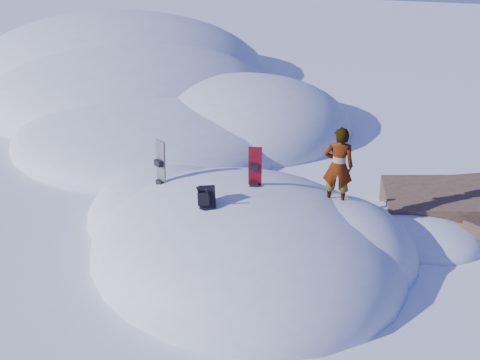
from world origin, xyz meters
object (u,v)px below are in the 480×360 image
at_px(snowboard_dark, 161,175).
at_px(person, 338,166).
at_px(snowboard_red, 255,178).
at_px(backpack, 206,197).

bearing_deg(snowboard_dark, person, 33.63).
relative_size(snowboard_dark, person, 1.00).
relative_size(snowboard_red, snowboard_dark, 0.89).
bearing_deg(snowboard_red, backpack, -135.34).
relative_size(backpack, person, 0.32).
xyz_separation_m(snowboard_red, person, (1.60, 0.65, 0.33)).
height_order(backpack, person, person).
distance_m(snowboard_red, snowboard_dark, 2.29).
bearing_deg(snowboard_dark, backpack, -7.16).
distance_m(snowboard_dark, backpack, 1.98).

